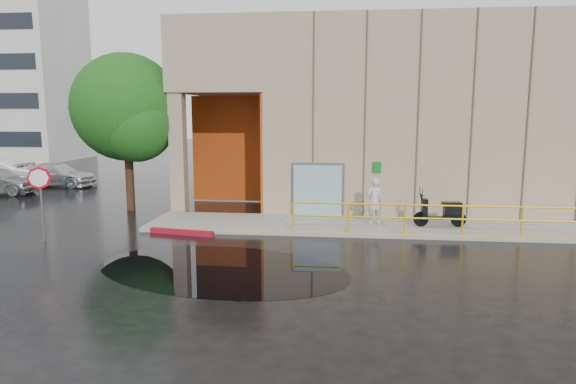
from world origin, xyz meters
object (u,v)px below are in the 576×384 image
object	(u,v)px
person	(374,201)
car_c	(57,175)
red_curb	(182,232)
stop_sign	(40,187)
car_b	(3,173)
tree_near	(129,112)
scooter	(441,204)

from	to	relation	value
person	car_c	xyz separation A→B (m)	(-17.34, 8.72, -0.37)
red_curb	car_c	size ratio (longest dim) A/B	0.54
stop_sign	car_b	world-z (taller)	stop_sign
car_c	tree_near	distance (m)	10.27
scooter	stop_sign	bearing A→B (deg)	-170.47
stop_sign	red_curb	xyz separation A→B (m)	(4.30, 1.33, -1.73)
car_b	car_c	distance (m)	3.07
scooter	stop_sign	size ratio (longest dim) A/B	0.76
tree_near	scooter	bearing A→B (deg)	-10.81
person	stop_sign	distance (m)	11.46
stop_sign	scooter	bearing A→B (deg)	5.34
person	car_b	distance (m)	22.06
scooter	stop_sign	distance (m)	13.73
scooter	stop_sign	xyz separation A→B (m)	(-13.39, -2.94, 0.85)
car_b	car_c	size ratio (longest dim) A/B	1.02
scooter	tree_near	distance (m)	13.16
scooter	car_b	size ratio (longest dim) A/B	0.41
car_b	car_c	bearing A→B (deg)	-91.45
person	scooter	bearing A→B (deg)	152.19
person	red_curb	xyz separation A→B (m)	(-6.72, -1.69, -0.93)
red_curb	car_c	xyz separation A→B (m)	(-10.62, 10.41, 0.56)
red_curb	tree_near	distance (m)	6.71
person	red_curb	bearing A→B (deg)	-11.77
scooter	red_curb	size ratio (longest dim) A/B	0.78
scooter	tree_near	world-z (taller)	tree_near
stop_sign	tree_near	bearing A→B (deg)	73.81
car_c	tree_near	xyz separation A→B (m)	(7.18, -6.41, 3.59)
red_curb	stop_sign	bearing A→B (deg)	-162.86
car_b	red_curb	bearing A→B (deg)	-133.91
person	car_c	world-z (taller)	person
car_b	person	bearing A→B (deg)	-119.87
stop_sign	person	bearing A→B (deg)	8.27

